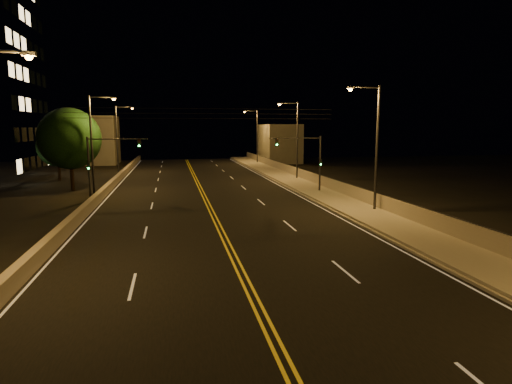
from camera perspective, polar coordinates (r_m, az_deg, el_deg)
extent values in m
cube|color=black|center=(27.28, -4.96, -4.68)|extent=(18.00, 120.00, 0.02)
cube|color=gray|center=(30.33, 15.80, -3.36)|extent=(3.60, 120.00, 0.30)
cube|color=gray|center=(29.55, 12.56, -3.69)|extent=(0.14, 120.00, 0.15)
cube|color=gray|center=(30.98, 18.58, -2.01)|extent=(0.30, 120.00, 1.00)
cube|color=gray|center=(27.74, -23.87, -4.32)|extent=(0.45, 120.00, 0.82)
cube|color=slate|center=(78.22, 3.16, 6.49)|extent=(6.00, 10.00, 6.81)
cube|color=slate|center=(79.07, -20.90, 6.47)|extent=(8.00, 8.00, 8.20)
cylinder|color=black|center=(30.89, 18.62, -1.04)|extent=(0.06, 120.00, 0.06)
cube|color=silver|center=(27.74, -22.98, -5.10)|extent=(0.12, 116.00, 0.00)
cube|color=silver|center=(29.43, 11.96, -3.83)|extent=(0.12, 116.00, 0.00)
cube|color=gold|center=(27.26, -5.27, -4.67)|extent=(0.12, 116.00, 0.00)
cube|color=gold|center=(27.29, -4.64, -4.65)|extent=(0.12, 116.00, 0.00)
cube|color=silver|center=(18.09, -16.15, -11.92)|extent=(0.12, 3.00, 0.00)
cube|color=silver|center=(26.70, -14.52, -5.20)|extent=(0.12, 3.00, 0.00)
cube|color=silver|center=(35.50, -13.71, -1.78)|extent=(0.12, 3.00, 0.00)
cube|color=silver|center=(44.38, -13.23, 0.28)|extent=(0.12, 3.00, 0.00)
cube|color=silver|center=(53.30, -12.90, 1.65)|extent=(0.12, 3.00, 0.00)
cube|color=silver|center=(62.24, -12.67, 2.63)|extent=(0.12, 3.00, 0.00)
cube|color=silver|center=(71.20, -12.50, 3.36)|extent=(0.12, 3.00, 0.00)
cube|color=silver|center=(80.16, -12.36, 3.93)|extent=(0.12, 3.00, 0.00)
cube|color=silver|center=(19.45, 11.78, -10.30)|extent=(0.12, 3.00, 0.00)
cube|color=silver|center=(27.63, 4.50, -4.48)|extent=(0.12, 3.00, 0.00)
cube|color=silver|center=(36.20, 0.66, -1.33)|extent=(0.12, 3.00, 0.00)
cube|color=silver|center=(44.94, -1.69, 0.61)|extent=(0.12, 3.00, 0.00)
cube|color=silver|center=(53.77, -3.27, 1.92)|extent=(0.12, 3.00, 0.00)
cube|color=silver|center=(62.64, -4.41, 2.85)|extent=(0.12, 3.00, 0.00)
cube|color=silver|center=(71.55, -5.26, 3.55)|extent=(0.12, 3.00, 0.00)
cube|color=silver|center=(80.48, -5.93, 4.10)|extent=(0.12, 3.00, 0.00)
cylinder|color=#2D2D33|center=(32.31, 15.82, 5.35)|extent=(0.20, 0.20, 9.22)
cylinder|color=#2D2D33|center=(31.91, 14.34, 13.39)|extent=(2.20, 0.12, 0.12)
cube|color=#2D2D33|center=(31.46, 12.48, 13.40)|extent=(0.50, 0.25, 0.14)
sphere|color=#FF9E2D|center=(31.45, 12.47, 13.22)|extent=(0.28, 0.28, 0.28)
cylinder|color=#2D2D33|center=(51.02, 5.53, 6.70)|extent=(0.20, 0.20, 9.22)
cylinder|color=#2D2D33|center=(50.76, 4.39, 11.75)|extent=(2.20, 0.12, 0.12)
cube|color=#2D2D33|center=(50.48, 3.16, 11.70)|extent=(0.50, 0.25, 0.14)
sphere|color=#FF9E2D|center=(50.47, 3.16, 11.58)|extent=(0.28, 0.28, 0.28)
cylinder|color=#2D2D33|center=(74.38, 0.17, 7.32)|extent=(0.20, 0.20, 9.22)
cylinder|color=#2D2D33|center=(74.21, -0.67, 10.76)|extent=(2.20, 0.12, 0.12)
cube|color=#2D2D33|center=(74.01, -1.53, 10.71)|extent=(0.50, 0.25, 0.14)
sphere|color=#FF9E2D|center=(74.01, -1.53, 10.64)|extent=(0.28, 0.28, 0.28)
cube|color=#2D2D33|center=(18.97, -28.05, 15.94)|extent=(0.50, 0.25, 0.14)
sphere|color=#FF9E2D|center=(18.96, -28.03, 15.64)|extent=(0.28, 0.28, 0.28)
cylinder|color=#2D2D33|center=(43.41, -21.06, 5.85)|extent=(0.20, 0.20, 9.22)
cylinder|color=#2D2D33|center=(43.30, -19.92, 11.82)|extent=(2.20, 0.12, 0.12)
cube|color=#2D2D33|center=(43.15, -18.45, 11.81)|extent=(0.50, 0.25, 0.14)
sphere|color=#FF9E2D|center=(43.14, -18.44, 11.67)|extent=(0.28, 0.28, 0.28)
cylinder|color=#2D2D33|center=(62.84, -18.04, 6.67)|extent=(0.20, 0.20, 9.22)
cylinder|color=#2D2D33|center=(62.76, -17.21, 10.78)|extent=(2.20, 0.12, 0.12)
cube|color=#2D2D33|center=(62.65, -16.19, 10.77)|extent=(0.50, 0.25, 0.14)
sphere|color=#FF9E2D|center=(62.65, -16.19, 10.68)|extent=(0.28, 0.28, 0.28)
cylinder|color=#2D2D33|center=(41.12, 8.53, 3.59)|extent=(0.18, 0.18, 5.49)
cylinder|color=#2D2D33|center=(40.21, 5.23, 7.17)|extent=(5.00, 0.10, 0.10)
cube|color=black|center=(39.76, 2.78, 6.67)|extent=(0.28, 0.18, 0.80)
sphere|color=#19FF4C|center=(39.66, 2.82, 6.31)|extent=(0.14, 0.14, 0.14)
cube|color=black|center=(40.96, 8.61, 3.93)|extent=(0.22, 0.14, 0.55)
cylinder|color=#2D2D33|center=(39.36, -21.37, 2.88)|extent=(0.18, 0.18, 5.49)
cylinder|color=#2D2D33|center=(38.84, -17.92, 6.74)|extent=(5.00, 0.10, 0.10)
cube|color=black|center=(38.69, -15.31, 6.33)|extent=(0.28, 0.18, 0.80)
sphere|color=#19FF4C|center=(38.59, -15.30, 5.95)|extent=(0.14, 0.14, 0.14)
cube|color=black|center=(39.19, -21.42, 3.23)|extent=(0.22, 0.14, 0.55)
cylinder|color=black|center=(36.02, -6.78, 9.71)|extent=(22.00, 0.03, 0.03)
cylinder|color=black|center=(36.03, -6.79, 10.35)|extent=(22.00, 0.03, 0.03)
cylinder|color=black|center=(36.05, -6.80, 10.98)|extent=(22.00, 0.03, 0.03)
cylinder|color=black|center=(46.62, -23.31, 1.95)|extent=(0.36, 0.36, 2.87)
sphere|color=black|center=(46.38, -23.59, 6.55)|extent=(6.06, 6.06, 6.06)
cylinder|color=black|center=(56.12, -24.77, 2.55)|extent=(0.36, 0.36, 2.23)
sphere|color=black|center=(55.93, -24.96, 5.52)|extent=(4.72, 4.72, 4.72)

